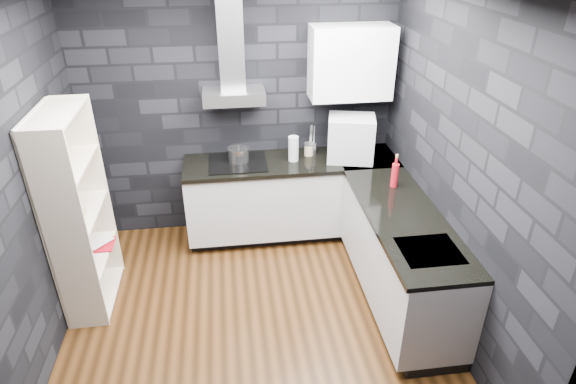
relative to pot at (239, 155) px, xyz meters
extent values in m
plane|color=#412510|center=(0.04, -1.34, -0.97)|extent=(3.20, 3.20, 0.00)
cube|color=black|center=(0.04, 0.29, 0.38)|extent=(3.20, 0.05, 2.70)
cube|color=black|center=(0.04, -2.96, 0.38)|extent=(3.20, 0.05, 2.70)
cube|color=black|center=(-1.59, -1.34, 0.38)|extent=(0.05, 3.20, 2.70)
cube|color=black|center=(1.66, -1.34, 0.38)|extent=(0.05, 3.20, 2.70)
cube|color=black|center=(0.54, 0.00, -0.92)|extent=(2.18, 0.50, 0.10)
cube|color=black|center=(1.38, -1.24, -0.92)|extent=(0.50, 1.78, 0.10)
cube|color=#B5B4B8|center=(0.54, -0.04, -0.49)|extent=(2.20, 0.60, 0.76)
cube|color=#B5B4B8|center=(1.34, -1.24, -0.49)|extent=(0.60, 1.80, 0.76)
cube|color=black|center=(0.54, -0.05, -0.09)|extent=(2.20, 0.62, 0.04)
cube|color=black|center=(1.33, -1.24, -0.09)|extent=(0.62, 1.80, 0.04)
cube|color=black|center=(1.34, -0.04, -0.09)|extent=(0.62, 0.62, 0.04)
cube|color=#B3B4B9|center=(-0.01, 0.09, 0.59)|extent=(0.60, 0.34, 0.12)
cube|color=#B3B4B9|center=(-0.01, 0.16, 1.10)|extent=(0.24, 0.20, 0.90)
cube|color=white|center=(1.14, 0.09, 0.88)|extent=(0.80, 0.35, 0.70)
cube|color=black|center=(-0.01, -0.04, -0.07)|extent=(0.58, 0.50, 0.01)
cube|color=#B3B4B9|center=(1.34, -1.74, -0.08)|extent=(0.44, 0.40, 0.01)
cylinder|color=silver|center=(0.00, 0.00, 0.00)|extent=(0.26, 0.26, 0.12)
cylinder|color=silver|center=(0.56, -0.05, 0.06)|extent=(0.12, 0.12, 0.26)
cylinder|color=tan|center=(0.73, 0.06, -0.02)|extent=(0.10, 0.10, 0.12)
cylinder|color=silver|center=(0.77, 0.09, -0.01)|extent=(0.12, 0.12, 0.13)
cube|color=#B2B6BA|center=(1.14, -0.09, 0.15)|extent=(0.53, 0.45, 0.46)
cylinder|color=#AB111D|center=(1.40, -0.73, 0.04)|extent=(0.08, 0.08, 0.23)
cube|color=beige|center=(-1.38, -0.84, -0.07)|extent=(0.35, 0.81, 1.80)
imported|color=white|center=(-1.38, -0.94, -0.04)|extent=(0.27, 0.27, 0.05)
imported|color=maroon|center=(-1.37, -0.69, -0.40)|extent=(0.18, 0.03, 0.24)
imported|color=#B2B2B2|center=(-1.39, -0.62, -0.38)|extent=(0.14, 0.12, 0.23)
camera|label=1|loc=(-0.10, -4.49, 2.03)|focal=30.00mm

